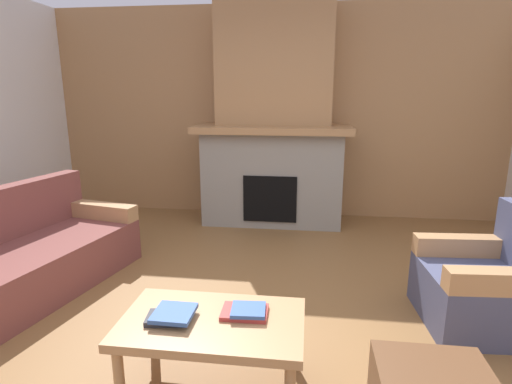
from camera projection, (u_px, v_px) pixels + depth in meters
ground at (239, 334)px, 2.84m from camera, size 9.00×9.00×0.00m
wall_back_wood_panel at (276, 113)px, 5.41m from camera, size 6.00×0.12×2.70m
fireplace at (273, 130)px, 5.09m from camera, size 1.90×0.82×2.70m
couch at (27, 258)px, 3.42m from camera, size 1.20×1.94×0.85m
armchair at (487, 286)px, 2.91m from camera, size 0.81×0.81×0.85m
coffee_table at (212, 328)px, 2.25m from camera, size 1.00×0.60×0.43m
book_stack_near_edge at (171, 315)px, 2.22m from camera, size 0.26×0.22×0.05m
book_stack_center at (246, 311)px, 2.27m from camera, size 0.26×0.20×0.05m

